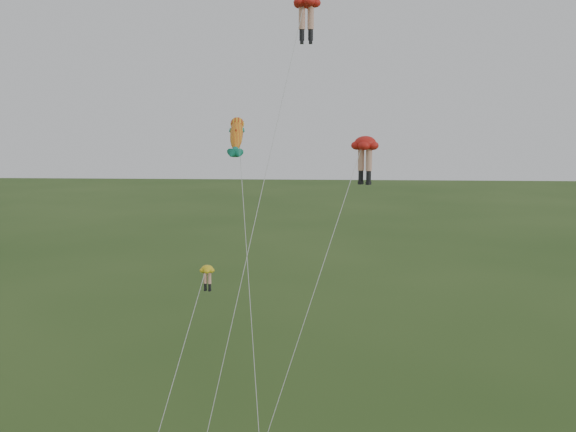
{
  "coord_description": "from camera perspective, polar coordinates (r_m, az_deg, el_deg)",
  "views": [
    {
      "loc": [
        4.4,
        -30.93,
        16.82
      ],
      "look_at": [
        2.25,
        6.0,
        11.24
      ],
      "focal_mm": 40.0,
      "sensor_mm": 36.0,
      "label": 1
    }
  ],
  "objects": [
    {
      "name": "fish_kite",
      "position": [
        40.1,
        -4.58,
        7.15
      ],
      "size": [
        3.29,
        13.26,
        17.23
      ],
      "rotation": [
        0.72,
        0.0,
        0.06
      ],
      "color": "yellow",
      "rests_on": "ground"
    },
    {
      "name": "legs_kite_red_high",
      "position": [
        38.4,
        1.55,
        17.91
      ],
      "size": [
        5.76,
        10.47,
        23.95
      ],
      "rotation": [
        0.0,
        0.0,
        0.03
      ],
      "color": "red",
      "rests_on": "ground"
    },
    {
      "name": "legs_kite_red_mid",
      "position": [
        36.91,
        6.79,
        5.87
      ],
      "size": [
        6.59,
        8.17,
        15.9
      ],
      "rotation": [
        0.0,
        0.0,
        -0.52
      ],
      "color": "red",
      "rests_on": "ground"
    },
    {
      "name": "legs_kite_yellow",
      "position": [
        37.27,
        -7.44,
        -5.68
      ],
      "size": [
        2.2,
        8.97,
        8.48
      ],
      "rotation": [
        0.0,
        0.0,
        -0.24
      ],
      "color": "yellow",
      "rests_on": "ground"
    }
  ]
}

